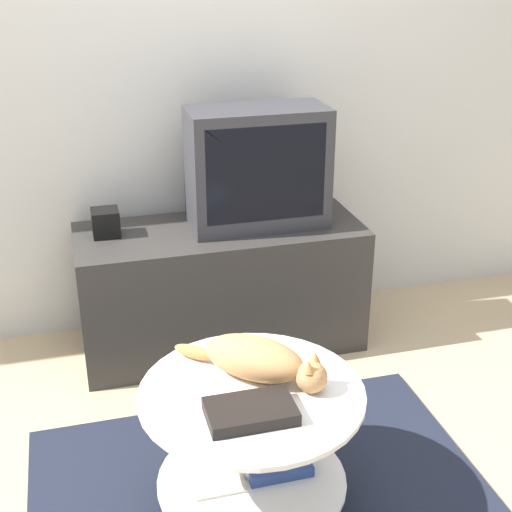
% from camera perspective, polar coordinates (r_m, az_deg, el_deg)
% --- Properties ---
extents(ground_plane, '(12.00, 12.00, 0.00)m').
position_cam_1_polar(ground_plane, '(2.64, 0.39, -18.62)').
color(ground_plane, tan).
extents(wall_back, '(8.00, 0.05, 2.60)m').
position_cam_1_polar(wall_back, '(3.34, -6.21, 15.51)').
color(wall_back, silver).
rests_on(wall_back, ground_plane).
extents(rug, '(1.58, 1.10, 0.02)m').
position_cam_1_polar(rug, '(2.63, 0.39, -18.46)').
color(rug, '#1E2333').
rests_on(rug, ground_plane).
extents(tv_stand, '(1.29, 0.51, 0.59)m').
position_cam_1_polar(tv_stand, '(3.34, -2.81, -2.53)').
color(tv_stand, '#33302D').
rests_on(tv_stand, ground_plane).
extents(tv, '(0.61, 0.29, 0.54)m').
position_cam_1_polar(tv, '(3.17, 0.13, 7.06)').
color(tv, '#333338').
rests_on(tv, tv_stand).
extents(speaker, '(0.12, 0.12, 0.12)m').
position_cam_1_polar(speaker, '(3.19, -11.94, 2.63)').
color(speaker, black).
rests_on(speaker, tv_stand).
extents(coffee_table, '(0.72, 0.72, 0.47)m').
position_cam_1_polar(coffee_table, '(2.39, -0.23, -14.22)').
color(coffee_table, '#B2B2B7').
rests_on(coffee_table, rug).
extents(dvd_box, '(0.26, 0.17, 0.04)m').
position_cam_1_polar(dvd_box, '(2.16, -0.44, -12.32)').
color(dvd_box, black).
rests_on(dvd_box, coffee_table).
extents(cat, '(0.44, 0.39, 0.13)m').
position_cam_1_polar(cat, '(2.31, 0.25, -8.31)').
color(cat, tan).
rests_on(cat, coffee_table).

